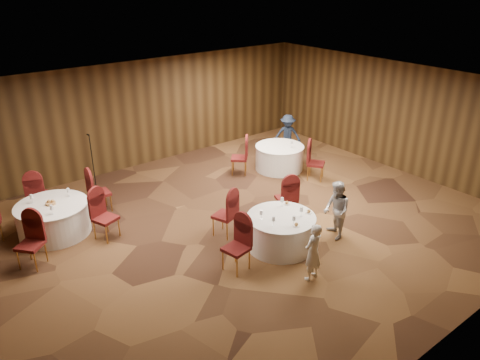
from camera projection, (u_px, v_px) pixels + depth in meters
ground at (239, 227)px, 11.11m from camera, size 12.00×12.00×0.00m
room_shell at (238, 150)px, 10.30m from camera, size 12.00×12.00×12.00m
table_main at (281, 231)px, 10.19m from camera, size 1.50×1.50×0.74m
table_left at (54, 219)px, 10.71m from camera, size 1.62×1.62×0.74m
table_right at (279, 157)px, 14.20m from camera, size 1.47×1.47×0.74m
chairs_main at (250, 219)px, 10.44m from camera, size 2.97×1.89×1.00m
chairs_left at (53, 214)px, 10.66m from camera, size 3.23×3.00×1.00m
chairs_right at (277, 160)px, 13.63m from camera, size 2.21×2.43×1.00m
tabletop_main at (289, 212)px, 10.01m from camera, size 1.11×0.99×0.22m
tabletop_left at (51, 201)px, 10.53m from camera, size 0.85×0.88×0.22m
tabletop_right at (291, 142)px, 13.87m from camera, size 0.08×0.08×0.22m
mic_stand at (95, 176)px, 12.65m from camera, size 0.24×0.24×1.67m
woman_a at (313, 252)px, 9.03m from camera, size 0.48×0.36×1.21m
woman_b at (336, 210)px, 10.44m from camera, size 0.75×0.81×1.35m
man_c at (287, 135)px, 15.16m from camera, size 0.97×0.98×1.36m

